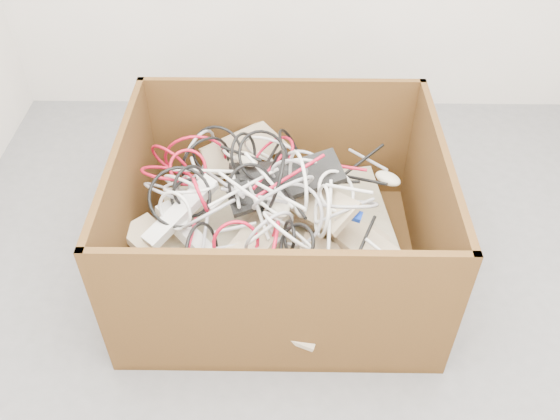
{
  "coord_description": "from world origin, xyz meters",
  "views": [
    {
      "loc": [
        -0.11,
        -1.27,
        1.78
      ],
      "look_at": [
        -0.13,
        0.31,
        0.3
      ],
      "focal_mm": 37.96,
      "sensor_mm": 36.0,
      "label": 1
    }
  ],
  "objects_px": {
    "cardboard_box": "(276,242)",
    "vga_plug": "(355,216)",
    "power_strip_right": "(187,233)",
    "power_strip_left": "(181,211)"
  },
  "relations": [
    {
      "from": "cardboard_box",
      "to": "power_strip_right",
      "type": "bearing_deg",
      "value": -159.15
    },
    {
      "from": "cardboard_box",
      "to": "vga_plug",
      "type": "height_order",
      "value": "cardboard_box"
    },
    {
      "from": "power_strip_left",
      "to": "power_strip_right",
      "type": "xyz_separation_m",
      "value": [
        0.02,
        -0.05,
        -0.05
      ]
    },
    {
      "from": "power_strip_left",
      "to": "vga_plug",
      "type": "relative_size",
      "value": 7.18
    },
    {
      "from": "cardboard_box",
      "to": "vga_plug",
      "type": "xyz_separation_m",
      "value": [
        0.28,
        -0.08,
        0.22
      ]
    },
    {
      "from": "power_strip_left",
      "to": "power_strip_right",
      "type": "height_order",
      "value": "power_strip_left"
    },
    {
      "from": "power_strip_right",
      "to": "vga_plug",
      "type": "relative_size",
      "value": 6.5
    },
    {
      "from": "power_strip_left",
      "to": "vga_plug",
      "type": "xyz_separation_m",
      "value": [
        0.61,
        -0.02,
        0.0
      ]
    },
    {
      "from": "cardboard_box",
      "to": "power_strip_left",
      "type": "distance_m",
      "value": 0.4
    },
    {
      "from": "power_strip_right",
      "to": "power_strip_left",
      "type": "bearing_deg",
      "value": 156.51
    }
  ]
}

